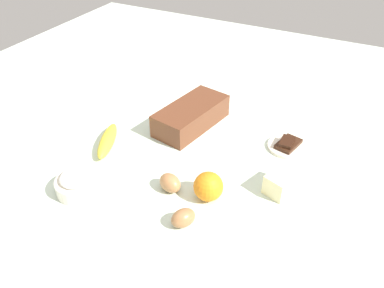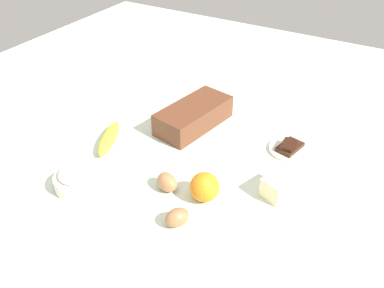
% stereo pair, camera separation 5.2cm
% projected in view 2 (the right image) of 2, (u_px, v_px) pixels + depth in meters
% --- Properties ---
extents(ground_plane, '(2.40, 2.40, 0.02)m').
position_uv_depth(ground_plane, '(192.00, 157.00, 1.25)').
color(ground_plane, silver).
extents(loaf_pan, '(0.30, 0.18, 0.08)m').
position_uv_depth(loaf_pan, '(194.00, 115.00, 1.36)').
color(loaf_pan, brown).
rests_on(loaf_pan, ground_plane).
extents(flour_bowl, '(0.12, 0.12, 0.07)m').
position_uv_depth(flour_bowl, '(76.00, 179.00, 1.11)').
color(flour_bowl, silver).
rests_on(flour_bowl, ground_plane).
extents(banana, '(0.19, 0.11, 0.04)m').
position_uv_depth(banana, '(109.00, 138.00, 1.29)').
color(banana, yellow).
rests_on(banana, ground_plane).
extents(orange_fruit, '(0.08, 0.08, 0.08)m').
position_uv_depth(orange_fruit, '(205.00, 187.00, 1.06)').
color(orange_fruit, orange).
rests_on(orange_fruit, ground_plane).
extents(butter_block, '(0.11, 0.09, 0.06)m').
position_uv_depth(butter_block, '(279.00, 186.00, 1.08)').
color(butter_block, '#F4EDB2').
rests_on(butter_block, ground_plane).
extents(egg_near_butter, '(0.07, 0.08, 0.05)m').
position_uv_depth(egg_near_butter, '(167.00, 182.00, 1.10)').
color(egg_near_butter, '#B07748').
rests_on(egg_near_butter, ground_plane).
extents(egg_beside_bowl, '(0.08, 0.07, 0.05)m').
position_uv_depth(egg_beside_bowl, '(177.00, 217.00, 1.00)').
color(egg_beside_bowl, '#A06B41').
rests_on(egg_beside_bowl, ground_plane).
extents(chocolate_plate, '(0.13, 0.13, 0.03)m').
position_uv_depth(chocolate_plate, '(289.00, 148.00, 1.26)').
color(chocolate_plate, silver).
rests_on(chocolate_plate, ground_plane).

